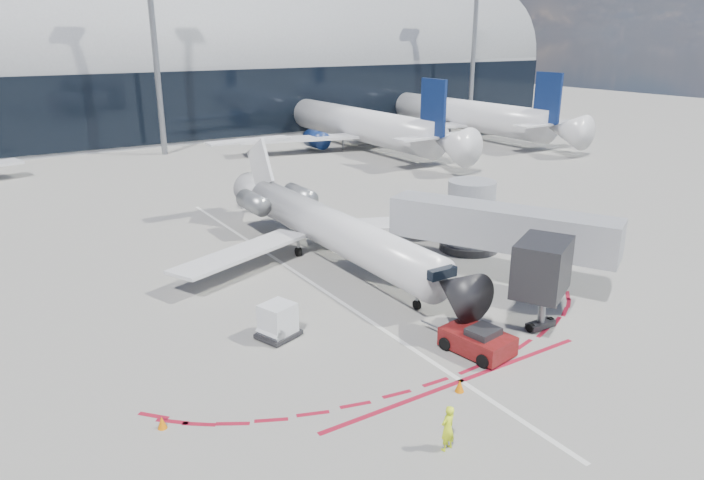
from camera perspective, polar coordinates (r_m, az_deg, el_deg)
ground at (r=36.12m, az=-2.39°, el=-4.74°), size 260.00×260.00×0.00m
apron_centerline at (r=37.74m, az=-3.92°, el=-3.72°), size 0.25×40.00×0.01m
apron_stop_bar at (r=27.81m, az=9.89°, el=-12.51°), size 14.00×0.25×0.01m
terminal_building at (r=95.43m, az=-23.05°, el=13.51°), size 150.00×24.15×24.00m
jet_bridge at (r=38.53m, az=12.57°, el=1.07°), size 10.03×15.20×4.90m
light_mast_centre at (r=79.83m, az=-17.48°, el=16.31°), size 0.70×0.70×25.00m
light_mast_east at (r=105.01m, az=11.02°, el=17.07°), size 0.70×0.70×25.00m
regional_jet at (r=40.85m, az=-2.41°, el=1.34°), size 21.63×26.67×6.68m
pushback_tug at (r=29.98m, az=11.35°, el=-8.96°), size 2.58×5.14×1.31m
ramp_worker at (r=23.32m, az=8.69°, el=-16.54°), size 0.70×0.52×1.76m
uld_container at (r=30.80m, az=-6.75°, el=-7.33°), size 2.28×2.11×1.75m
safety_cone_left at (r=25.48m, az=-16.89°, el=-15.59°), size 0.36×0.36×0.50m
safety_cone_right at (r=26.96m, az=9.76°, el=-12.93°), size 0.38×0.38×0.53m
bg_airliner_2 at (r=82.06m, az=0.19°, el=12.58°), size 36.98×39.15×11.96m
bg_airliner_3 at (r=93.36m, az=9.76°, el=13.06°), size 37.36×39.56×12.09m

